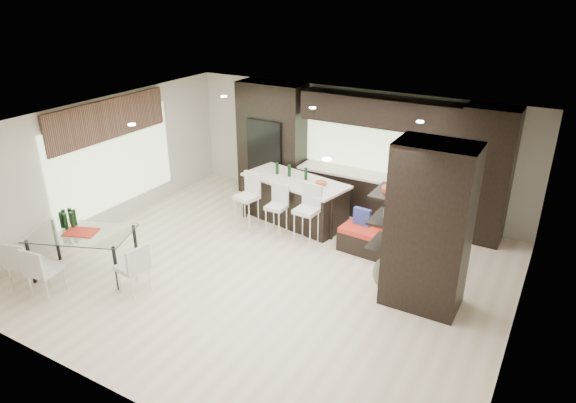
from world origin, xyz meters
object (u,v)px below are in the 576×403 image
Objects in this scene: stool_left at (247,207)px; bench at (372,243)px; dining_table at (85,253)px; chair_near at (45,273)px; chair_end at (133,270)px; chair_far at (25,265)px; stool_mid at (276,216)px; floor_vase at (387,258)px; stool_right at (306,221)px; kitchen_island at (295,200)px.

bench is at bearing 14.93° from stool_left.
dining_table is 1.99× the size of chair_near.
chair_far is at bearing 123.36° from chair_end.
chair_near reaches higher than stool_mid.
dining_table is 2.07× the size of chair_end.
chair_near is at bearing -147.77° from floor_vase.
stool_right is at bearing 158.48° from floor_vase.
kitchen_island is 2.67× the size of chair_near.
bench is at bearing 122.42° from floor_vase.
chair_far is at bearing -150.50° from floor_vase.
stool_right is 3.41m from chair_end.
bench is at bearing -34.68° from chair_end.
stool_mid is at bearing -169.96° from bench.
floor_vase is 5.24m from dining_table.
dining_table is at bearing -105.70° from stool_left.
kitchen_island reaches higher than chair_far.
stool_right is at bearing -21.36° from chair_end.
chair_end is (-2.98, -3.18, 0.17)m from bench.
floor_vase is at bearing -50.10° from chair_end.
stool_right is (0.70, -0.03, 0.06)m from stool_mid.
chair_far is (-0.53, 0.01, -0.01)m from chair_near.
floor_vase is (2.61, -1.56, 0.10)m from kitchen_island.
bench is 1.50× the size of chair_far.
stool_right reaches higher than chair_near.
stool_mid is at bearing 32.64° from dining_table.
stool_left is 1.16× the size of chair_end.
stool_mid reaches higher than chair_far.
chair_near is 1.03× the size of chair_far.
floor_vase is (0.62, -0.98, 0.34)m from bench.
stool_right is (1.41, -0.00, 0.01)m from stool_left.
stool_left is 1.41m from stool_right.
chair_near is (-2.14, -4.56, -0.05)m from kitchen_island.
stool_left is 0.98× the size of stool_right.
stool_left reaches higher than chair_end.
chair_far is (-2.68, -3.77, -0.01)m from stool_mid.
floor_vase is (1.91, -0.75, 0.09)m from stool_right.
stool_mid is 2.73m from floor_vase.
stool_mid is at bearing 163.40° from floor_vase.
stool_right is at bearing -37.84° from kitchen_island.
kitchen_island is 0.78m from stool_mid.
stool_right is 5.05m from chair_far.
chair_near is at bearing -123.86° from stool_right.
kitchen_island reaches higher than bench.
chair_near is (-2.14, -3.78, 0.00)m from stool_mid.
chair_end is at bearing -85.23° from stool_left.
chair_end is at bearing -116.40° from stool_right.
chair_near is at bearing -100.76° from stool_left.
kitchen_island reaches higher than dining_table.
stool_mid is 2.01m from bench.
kitchen_island is 1.82× the size of bench.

